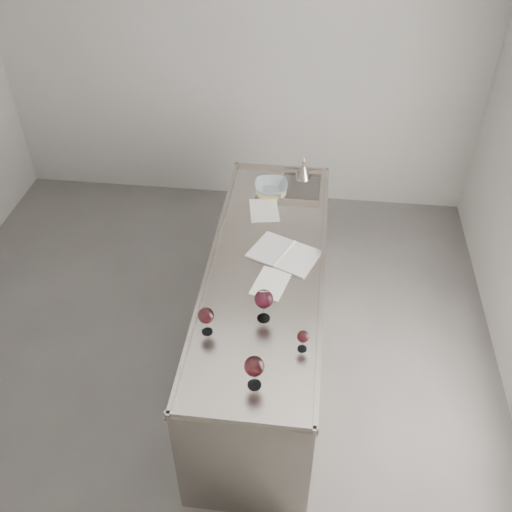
# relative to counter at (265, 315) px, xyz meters

# --- Properties ---
(room_shell) EXTENTS (4.54, 5.04, 2.84)m
(room_shell) POSITION_rel_counter_xyz_m (-0.50, -0.30, 0.93)
(room_shell) COLOR #54514F
(room_shell) RESTS_ON ground
(counter) EXTENTS (0.77, 2.42, 0.97)m
(counter) POSITION_rel_counter_xyz_m (0.00, 0.00, 0.00)
(counter) COLOR gray
(counter) RESTS_ON ground
(wine_glass_left) EXTENTS (0.09, 0.09, 0.18)m
(wine_glass_left) POSITION_rel_counter_xyz_m (-0.28, -0.62, 0.60)
(wine_glass_left) COLOR white
(wine_glass_left) RESTS_ON counter
(wine_glass_middle) EXTENTS (0.11, 0.11, 0.21)m
(wine_glass_middle) POSITION_rel_counter_xyz_m (0.04, -0.95, 0.62)
(wine_glass_middle) COLOR white
(wine_glass_middle) RESTS_ON counter
(wine_glass_right) EXTENTS (0.11, 0.11, 0.22)m
(wine_glass_right) POSITION_rel_counter_xyz_m (0.04, -0.47, 0.62)
(wine_glass_right) COLOR white
(wine_glass_right) RESTS_ON counter
(wine_glass_small) EXTENTS (0.07, 0.07, 0.14)m
(wine_glass_small) POSITION_rel_counter_xyz_m (0.27, -0.68, 0.57)
(wine_glass_small) COLOR white
(wine_glass_small) RESTS_ON counter
(notebook) EXTENTS (0.52, 0.45, 0.02)m
(notebook) POSITION_rel_counter_xyz_m (0.11, 0.12, 0.47)
(notebook) COLOR white
(notebook) RESTS_ON counter
(loose_paper_top) EXTENTS (0.26, 0.32, 0.00)m
(loose_paper_top) POSITION_rel_counter_xyz_m (0.05, -0.17, 0.47)
(loose_paper_top) COLOR white
(loose_paper_top) RESTS_ON counter
(loose_paper_under) EXTENTS (0.26, 0.33, 0.00)m
(loose_paper_under) POSITION_rel_counter_xyz_m (-0.08, 0.61, 0.47)
(loose_paper_under) COLOR silver
(loose_paper_under) RESTS_ON counter
(trivet) EXTENTS (0.29, 0.29, 0.02)m
(trivet) POSITION_rel_counter_xyz_m (-0.05, 0.84, 0.48)
(trivet) COLOR beige
(trivet) RESTS_ON counter
(ceramic_bowl) EXTENTS (0.28, 0.28, 0.06)m
(ceramic_bowl) POSITION_rel_counter_xyz_m (-0.05, 0.84, 0.52)
(ceramic_bowl) COLOR #88989E
(ceramic_bowl) RESTS_ON trivet
(wine_funnel) EXTENTS (0.13, 0.13, 0.19)m
(wine_funnel) POSITION_rel_counter_xyz_m (0.18, 1.08, 0.53)
(wine_funnel) COLOR #A6A094
(wine_funnel) RESTS_ON counter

